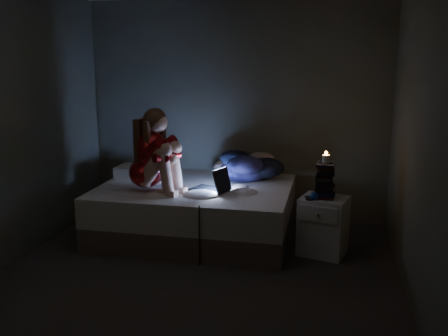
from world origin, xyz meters
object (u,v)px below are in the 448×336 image
(laptop, at_px, (209,178))
(candle, at_px, (326,156))
(bed, at_px, (196,211))
(nightstand, at_px, (323,226))
(phone, at_px, (311,199))
(woman, at_px, (145,149))

(laptop, xyz_separation_m, candle, (1.18, -0.06, 0.30))
(bed, xyz_separation_m, nightstand, (1.38, -0.25, 0.01))
(laptop, relative_size, candle, 4.74)
(laptop, distance_m, phone, 1.08)
(candle, relative_size, phone, 0.57)
(woman, bearing_deg, laptop, 25.86)
(bed, relative_size, phone, 14.66)
(nightstand, height_order, candle, candle)
(bed, height_order, phone, phone)
(nightstand, bearing_deg, woman, -164.62)
(laptop, relative_size, phone, 2.71)
(laptop, height_order, candle, candle)
(laptop, bearing_deg, woman, -151.48)
(bed, bearing_deg, phone, -15.83)
(woman, xyz_separation_m, candle, (1.84, 0.03, -0.00))
(bed, xyz_separation_m, woman, (-0.46, -0.27, 0.72))
(phone, bearing_deg, nightstand, 17.82)
(candle, bearing_deg, phone, -134.52)
(laptop, xyz_separation_m, nightstand, (1.19, -0.07, -0.41))
(woman, bearing_deg, nightstand, 18.36)
(phone, bearing_deg, woman, 153.67)
(bed, relative_size, candle, 25.65)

